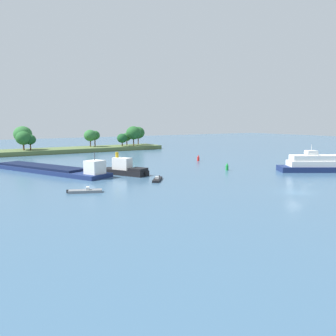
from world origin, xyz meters
name	(u,v)px	position (x,y,z in m)	size (l,w,h in m)	color
ground_plane	(294,192)	(0.00, 0.00, 0.00)	(400.00, 400.00, 0.00)	#3D607F
treeline_island	(68,145)	(-9.01, 94.55, 2.84)	(83.87, 13.65, 9.90)	#566B3D
fishing_skiff	(85,191)	(-29.52, 19.00, 0.25)	(5.74, 3.79, 0.95)	slate
tugboat	(124,169)	(-15.43, 33.15, 1.24)	(8.20, 12.00, 4.92)	black
small_motorboat	(157,179)	(-13.31, 22.38, 0.24)	(4.54, 5.15, 0.93)	black
white_riverboat	(321,164)	(25.61, 12.25, 1.69)	(19.21, 14.94, 6.36)	navy
cargo_barge	(48,169)	(-28.79, 46.12, 0.80)	(20.53, 36.71, 5.52)	navy
channel_buoy_red	(198,158)	(14.40, 44.74, 0.81)	(0.70, 0.70, 1.90)	red
channel_buoy_green	(227,167)	(8.35, 25.64, 0.81)	(0.70, 0.70, 1.90)	green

